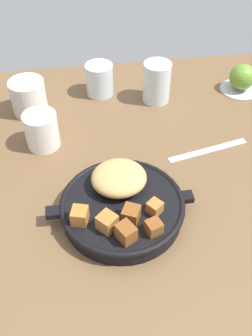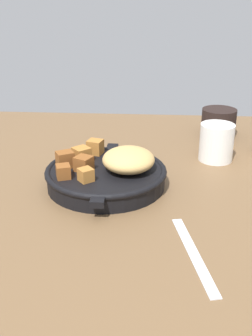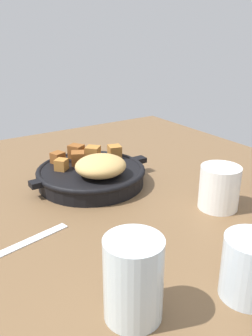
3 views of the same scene
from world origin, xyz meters
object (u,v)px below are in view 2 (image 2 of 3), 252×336
at_px(cast_iron_skillet, 108,172).
at_px(white_creamer_pitcher, 216,142).
at_px(butter_knife, 194,253).
at_px(coffee_mug_dark, 218,123).

height_order(cast_iron_skillet, white_creamer_pitcher, white_creamer_pitcher).
relative_size(butter_knife, coffee_mug_dark, 2.20).
bearing_deg(butter_knife, white_creamer_pitcher, 155.96).
height_order(butter_knife, white_creamer_pitcher, white_creamer_pitcher).
bearing_deg(coffee_mug_dark, cast_iron_skillet, -39.10).
relative_size(cast_iron_skillet, white_creamer_pitcher, 3.35).
bearing_deg(coffee_mug_dark, butter_knife, -11.12).
bearing_deg(white_creamer_pitcher, coffee_mug_dark, 170.62).
relative_size(white_creamer_pitcher, coffee_mug_dark, 0.94).
height_order(white_creamer_pitcher, coffee_mug_dark, white_creamer_pitcher).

